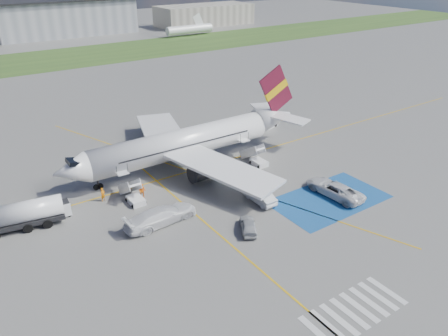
# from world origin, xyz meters

# --- Properties ---
(ground) EXTENTS (400.00, 400.00, 0.00)m
(ground) POSITION_xyz_m (0.00, 0.00, 0.00)
(ground) COLOR #60605E
(ground) RESTS_ON ground
(grass_strip) EXTENTS (400.00, 30.00, 0.01)m
(grass_strip) POSITION_xyz_m (0.00, 95.00, 0.01)
(grass_strip) COLOR #2D4C1E
(grass_strip) RESTS_ON ground
(taxiway_line_main) EXTENTS (120.00, 0.20, 0.01)m
(taxiway_line_main) POSITION_xyz_m (0.00, 12.00, 0.01)
(taxiway_line_main) COLOR gold
(taxiway_line_main) RESTS_ON ground
(taxiway_line_cross) EXTENTS (0.20, 60.00, 0.01)m
(taxiway_line_cross) POSITION_xyz_m (-5.00, -10.00, 0.01)
(taxiway_line_cross) COLOR gold
(taxiway_line_cross) RESTS_ON ground
(taxiway_line_diag) EXTENTS (20.71, 56.45, 0.01)m
(taxiway_line_diag) POSITION_xyz_m (0.00, 12.00, 0.01)
(taxiway_line_diag) COLOR gold
(taxiway_line_diag) RESTS_ON ground
(staging_box) EXTENTS (14.00, 8.00, 0.01)m
(staging_box) POSITION_xyz_m (10.00, -4.00, 0.01)
(staging_box) COLOR #174C8D
(staging_box) RESTS_ON ground
(crosswalk) EXTENTS (9.00, 4.00, 0.01)m
(crosswalk) POSITION_xyz_m (-1.80, -18.00, 0.01)
(crosswalk) COLOR silver
(crosswalk) RESTS_ON ground
(terminal_centre) EXTENTS (48.00, 18.00, 12.00)m
(terminal_centre) POSITION_xyz_m (20.00, 135.00, 6.00)
(terminal_centre) COLOR gray
(terminal_centre) RESTS_ON ground
(terminal_east) EXTENTS (40.00, 16.00, 8.00)m
(terminal_east) POSITION_xyz_m (75.00, 128.00, 4.00)
(terminal_east) COLOR gray
(terminal_east) RESTS_ON ground
(airliner) EXTENTS (36.81, 32.95, 11.92)m
(airliner) POSITION_xyz_m (1.51, 14.00, 3.39)
(airliner) COLOR white
(airliner) RESTS_ON ground
(airstairs_fwd) EXTENTS (1.90, 5.20, 3.60)m
(airstairs_fwd) POSITION_xyz_m (-9.50, 8.70, 0.62)
(airstairs_fwd) COLOR white
(airstairs_fwd) RESTS_ON ground
(airstairs_aft) EXTENTS (1.90, 5.20, 3.60)m
(airstairs_aft) POSITION_xyz_m (9.00, 8.70, 0.62)
(airstairs_aft) COLOR white
(airstairs_aft) RESTS_ON ground
(fuel_tanker) EXTENTS (9.30, 3.85, 3.08)m
(fuel_tanker) POSITION_xyz_m (-21.85, 10.21, 1.30)
(fuel_tanker) COLOR black
(fuel_tanker) RESTS_ON ground
(gpu_cart) EXTENTS (2.30, 1.59, 1.82)m
(gpu_cart) POSITION_xyz_m (-17.66, 10.28, 0.82)
(gpu_cart) COLOR white
(gpu_cart) RESTS_ON ground
(belt_loader) EXTENTS (5.68, 2.99, 1.64)m
(belt_loader) POSITION_xyz_m (18.78, 18.94, 0.41)
(belt_loader) COLOR white
(belt_loader) RESTS_ON ground
(car_silver_a) EXTENTS (3.39, 4.27, 1.36)m
(car_silver_a) POSITION_xyz_m (-2.04, -3.82, 0.68)
(car_silver_a) COLOR #A8AAAF
(car_silver_a) RESTS_ON ground
(car_silver_b) EXTENTS (1.68, 4.76, 1.57)m
(car_silver_b) POSITION_xyz_m (2.75, 0.27, 0.78)
(car_silver_b) COLOR silver
(car_silver_b) RESTS_ON ground
(van_white_a) EXTENTS (3.07, 6.01, 2.19)m
(van_white_a) POSITION_xyz_m (11.27, -3.57, 1.10)
(van_white_a) COLOR silver
(van_white_a) RESTS_ON ground
(van_white_b) EXTENTS (6.47, 3.00, 2.47)m
(van_white_b) POSITION_xyz_m (-8.96, 2.73, 1.24)
(van_white_b) COLOR white
(van_white_b) RESTS_ON ground
(crew_fwd) EXTENTS (0.75, 0.66, 1.72)m
(crew_fwd) POSITION_xyz_m (-12.47, 10.96, 0.86)
(crew_fwd) COLOR orange
(crew_fwd) RESTS_ON ground
(crew_nose) EXTENTS (1.14, 1.11, 1.85)m
(crew_nose) POSITION_xyz_m (-8.29, 9.05, 0.92)
(crew_nose) COLOR orange
(crew_nose) RESTS_ON ground
(crew_aft) EXTENTS (0.83, 1.01, 1.61)m
(crew_aft) POSITION_xyz_m (5.77, 6.52, 0.80)
(crew_aft) COLOR orange
(crew_aft) RESTS_ON ground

